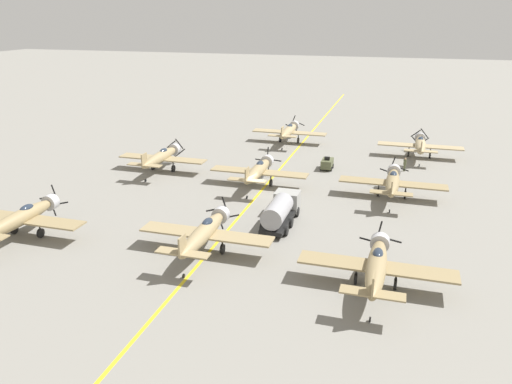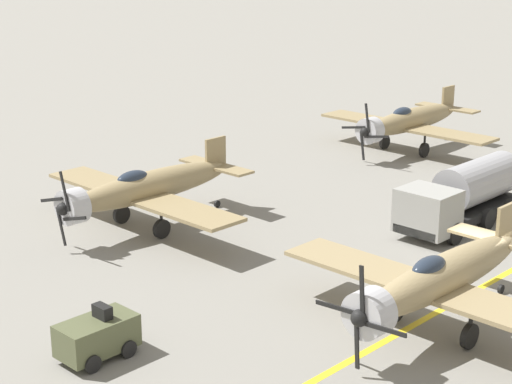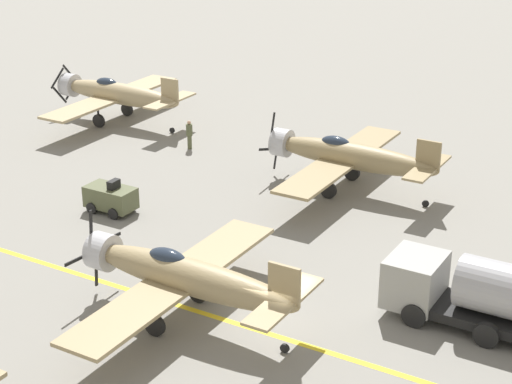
{
  "view_description": "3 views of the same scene",
  "coord_description": "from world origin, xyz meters",
  "px_view_note": "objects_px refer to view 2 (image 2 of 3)",
  "views": [
    {
      "loc": [
        15.38,
        -51.74,
        20.01
      ],
      "look_at": [
        1.04,
        -3.63,
        1.93
      ],
      "focal_mm": 35.0,
      "sensor_mm": 36.0,
      "label": 1
    },
    {
      "loc": [
        -15.3,
        27.7,
        13.53
      ],
      "look_at": [
        6.41,
        5.3,
        3.95
      ],
      "focal_mm": 60.0,
      "sensor_mm": 36.0,
      "label": 2
    },
    {
      "loc": [
        -24.92,
        -13.88,
        17.81
      ],
      "look_at": [
        4.68,
        3.56,
        3.61
      ],
      "focal_mm": 60.0,
      "sensor_mm": 36.0,
      "label": 3
    }
  ],
  "objects_px": {
    "fuel_tanker": "(462,195)",
    "airplane_mid_center": "(440,278)",
    "airplane_mid_right": "(146,188)",
    "airplane_near_right": "(408,121)",
    "tow_tractor": "(97,336)"
  },
  "relations": [
    {
      "from": "airplane_near_right",
      "to": "fuel_tanker",
      "type": "relative_size",
      "value": 1.5
    },
    {
      "from": "airplane_near_right",
      "to": "airplane_mid_right",
      "type": "height_order",
      "value": "airplane_near_right"
    },
    {
      "from": "airplane_mid_center",
      "to": "fuel_tanker",
      "type": "bearing_deg",
      "value": -76.26
    },
    {
      "from": "airplane_near_right",
      "to": "tow_tractor",
      "type": "xyz_separation_m",
      "value": [
        -8.42,
        30.01,
        -1.22
      ]
    },
    {
      "from": "airplane_mid_right",
      "to": "fuel_tanker",
      "type": "bearing_deg",
      "value": -133.17
    },
    {
      "from": "airplane_mid_center",
      "to": "airplane_mid_right",
      "type": "relative_size",
      "value": 1.0
    },
    {
      "from": "airplane_near_right",
      "to": "fuel_tanker",
      "type": "bearing_deg",
      "value": 119.54
    },
    {
      "from": "airplane_mid_center",
      "to": "airplane_mid_right",
      "type": "distance_m",
      "value": 15.79
    },
    {
      "from": "airplane_near_right",
      "to": "airplane_mid_center",
      "type": "xyz_separation_m",
      "value": [
        -15.37,
        20.56,
        0.0
      ]
    },
    {
      "from": "airplane_mid_center",
      "to": "fuel_tanker",
      "type": "distance_m",
      "value": 11.81
    },
    {
      "from": "fuel_tanker",
      "to": "airplane_near_right",
      "type": "bearing_deg",
      "value": -45.28
    },
    {
      "from": "fuel_tanker",
      "to": "airplane_mid_center",
      "type": "bearing_deg",
      "value": 117.23
    },
    {
      "from": "airplane_mid_center",
      "to": "airplane_mid_right",
      "type": "height_order",
      "value": "airplane_mid_center"
    },
    {
      "from": "fuel_tanker",
      "to": "airplane_mid_right",
      "type": "bearing_deg",
      "value": 45.97
    },
    {
      "from": "airplane_near_right",
      "to": "airplane_mid_right",
      "type": "distance_m",
      "value": 20.82
    }
  ]
}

